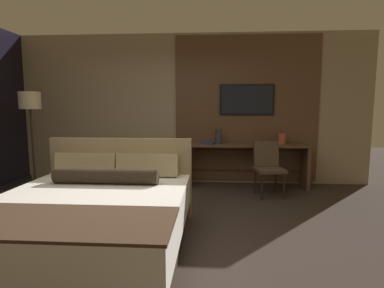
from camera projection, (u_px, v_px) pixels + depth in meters
name	position (u px, v px, depth m)	size (l,w,h in m)	color
ground_plane	(151.00, 239.00, 3.30)	(16.00, 16.00, 0.00)	#332823
wall_back_tv_panel	(187.00, 109.00, 5.68)	(7.20, 0.09, 2.80)	tan
bed	(93.00, 218.00, 3.01)	(1.86, 2.10, 1.04)	#33281E
desk	(247.00, 157.00, 5.46)	(2.14, 0.48, 0.78)	brown
tv	(247.00, 100.00, 5.51)	(1.00, 0.04, 0.56)	black
desk_chair	(268.00, 164.00, 4.89)	(0.51, 0.51, 0.89)	#4C3D2D
floor_lamp	(30.00, 109.00, 4.91)	(0.34, 0.34, 1.69)	#282623
vase_tall	(218.00, 136.00, 5.43)	(0.12, 0.12, 0.27)	#333338
vase_short	(282.00, 139.00, 5.38)	(0.13, 0.13, 0.19)	#B2563D
book	(208.00, 143.00, 5.39)	(0.26, 0.22, 0.03)	navy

